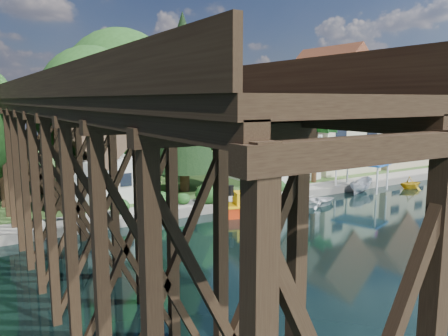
{
  "coord_description": "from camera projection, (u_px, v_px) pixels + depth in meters",
  "views": [
    {
      "loc": [
        -20.46,
        -19.71,
        8.43
      ],
      "look_at": [
        -4.51,
        6.0,
        3.7
      ],
      "focal_mm": 35.0,
      "sensor_mm": 36.0,
      "label": 1
    }
  ],
  "objects": [
    {
      "name": "bank",
      "position": [
        141.0,
        163.0,
        57.01
      ],
      "size": [
        140.0,
        52.0,
        0.5
      ],
      "primitive_type": "cube",
      "color": "#26491D",
      "rests_on": "ground"
    },
    {
      "name": "promenade",
      "position": [
        304.0,
        188.0,
        39.36
      ],
      "size": [
        50.0,
        2.6,
        0.06
      ],
      "primitive_type": "cube",
      "color": "gray",
      "rests_on": "bank"
    },
    {
      "name": "ground",
      "position": [
        331.0,
        230.0,
        28.51
      ],
      "size": [
        140.0,
        140.0,
        0.0
      ],
      "primitive_type": "plane",
      "color": "black",
      "rests_on": "ground"
    },
    {
      "name": "house_right",
      "position": [
        384.0,
        122.0,
        54.07
      ],
      "size": [
        8.15,
        8.64,
        12.45
      ],
      "color": "tan",
      "rests_on": "bank"
    },
    {
      "name": "house_center",
      "position": [
        328.0,
        118.0,
        49.7
      ],
      "size": [
        8.65,
        9.18,
        13.89
      ],
      "color": "#B9B290",
      "rests_on": "bank"
    },
    {
      "name": "shrubs",
      "position": [
        201.0,
        194.0,
        33.69
      ],
      "size": [
        15.76,
        2.47,
        1.7
      ],
      "color": "#1A4217",
      "rests_on": "bank"
    },
    {
      "name": "shed",
      "position": [
        97.0,
        159.0,
        34.36
      ],
      "size": [
        5.09,
        5.4,
        7.85
      ],
      "color": "beige",
      "rests_on": "bank"
    },
    {
      "name": "house_left",
      "position": [
        268.0,
        132.0,
        44.79
      ],
      "size": [
        7.64,
        8.64,
        11.02
      ],
      "color": "beige",
      "rests_on": "bank"
    },
    {
      "name": "boat_white_a",
      "position": [
        316.0,
        200.0,
        35.31
      ],
      "size": [
        4.05,
        2.99,
        0.81
      ],
      "primitive_type": "imported",
      "rotation": [
        0.0,
        0.0,
        1.52
      ],
      "color": "white",
      "rests_on": "ground"
    },
    {
      "name": "bg_trees",
      "position": [
        192.0,
        111.0,
        45.74
      ],
      "size": [
        49.9,
        13.3,
        10.57
      ],
      "color": "#382314",
      "rests_on": "bank"
    },
    {
      "name": "trestle_bridge",
      "position": [
        53.0,
        157.0,
        23.69
      ],
      "size": [
        4.12,
        44.18,
        9.3
      ],
      "color": "black",
      "rests_on": "ground"
    },
    {
      "name": "conifer",
      "position": [
        184.0,
        107.0,
        37.27
      ],
      "size": [
        6.18,
        6.18,
        15.22
      ],
      "color": "#382314",
      "rests_on": "bank"
    },
    {
      "name": "palm_tree",
      "position": [
        315.0,
        131.0,
        41.78
      ],
      "size": [
        5.19,
        5.19,
        5.7
      ],
      "color": "#382314",
      "rests_on": "bank"
    },
    {
      "name": "seawall",
      "position": [
        296.0,
        196.0,
        37.26
      ],
      "size": [
        60.0,
        0.4,
        0.62
      ],
      "primitive_type": "cube",
      "color": "slate",
      "rests_on": "ground"
    },
    {
      "name": "flagpole",
      "position": [
        380.0,
        139.0,
        46.75
      ],
      "size": [
        0.94,
        0.3,
        6.16
      ],
      "color": "white",
      "rests_on": "bank"
    },
    {
      "name": "boat_canopy",
      "position": [
        361.0,
        179.0,
        40.08
      ],
      "size": [
        4.24,
        5.12,
        2.83
      ],
      "color": "silver",
      "rests_on": "ground"
    },
    {
      "name": "boat_yellow",
      "position": [
        411.0,
        182.0,
        41.76
      ],
      "size": [
        2.86,
        2.58,
        1.32
      ],
      "primitive_type": "imported",
      "rotation": [
        0.0,
        0.0,
        1.39
      ],
      "color": "gold",
      "rests_on": "ground"
    },
    {
      "name": "tugboat",
      "position": [
        244.0,
        206.0,
        32.0
      ],
      "size": [
        3.64,
        2.66,
        2.37
      ],
      "color": "red",
      "rests_on": "ground"
    }
  ]
}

